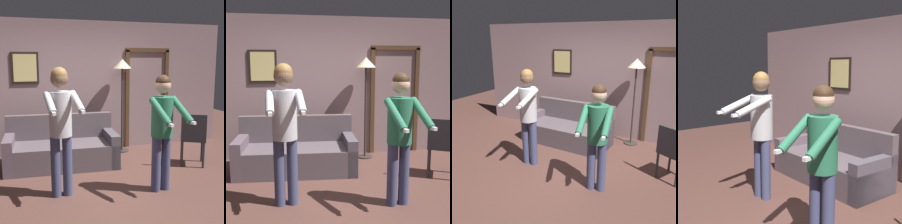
{
  "view_description": "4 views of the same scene",
  "coord_description": "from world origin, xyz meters",
  "views": [
    {
      "loc": [
        -1.26,
        -3.94,
        1.85
      ],
      "look_at": [
        -0.02,
        -0.14,
        1.17
      ],
      "focal_mm": 50.0,
      "sensor_mm": 36.0,
      "label": 1
    },
    {
      "loc": [
        -0.71,
        -3.63,
        1.76
      ],
      "look_at": [
        -0.04,
        -0.06,
        1.18
      ],
      "focal_mm": 50.0,
      "sensor_mm": 36.0,
      "label": 2
    },
    {
      "loc": [
        1.76,
        -3.39,
        2.26
      ],
      "look_at": [
        0.07,
        0.06,
        1.11
      ],
      "focal_mm": 40.0,
      "sensor_mm": 36.0,
      "label": 3
    },
    {
      "loc": [
        2.74,
        -2.33,
        1.81
      ],
      "look_at": [
        0.06,
        -0.0,
        1.3
      ],
      "focal_mm": 50.0,
      "sensor_mm": 36.0,
      "label": 4
    }
  ],
  "objects": [
    {
      "name": "person_standing_right",
      "position": [
        0.71,
        -0.16,
        0.99
      ],
      "size": [
        0.48,
        0.66,
        1.65
      ],
      "color": "#3D4266",
      "rests_on": "ground_plane"
    },
    {
      "name": "back_wall_assembly",
      "position": [
        0.01,
        2.16,
        1.3
      ],
      "size": [
        6.4,
        0.1,
        2.6
      ],
      "color": "gray",
      "rests_on": "ground_plane"
    },
    {
      "name": "ground_plane",
      "position": [
        0.0,
        0.0,
        0.0
      ],
      "size": [
        12.0,
        12.0,
        0.0
      ],
      "primitive_type": "plane",
      "color": "#50322B"
    },
    {
      "name": "person_standing_left",
      "position": [
        -0.66,
        0.09,
        1.07
      ],
      "size": [
        0.45,
        0.73,
        1.75
      ],
      "color": "#3C4164",
      "rests_on": "ground_plane"
    },
    {
      "name": "couch",
      "position": [
        -0.47,
        1.34,
        0.28
      ],
      "size": [
        1.96,
        1.0,
        0.87
      ],
      "color": "#53474C",
      "rests_on": "ground_plane"
    }
  ]
}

